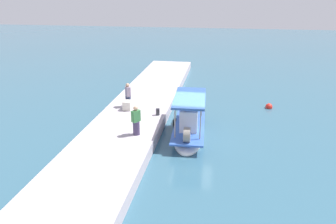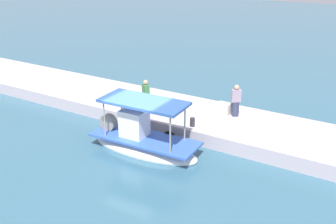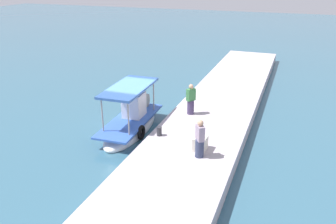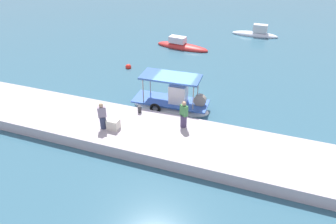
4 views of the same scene
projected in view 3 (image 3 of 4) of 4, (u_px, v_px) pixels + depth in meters
The scene contains 7 objects.
ground_plane at pixel (130, 128), 18.50m from camera, with size 120.00×120.00×0.00m, color #335F74.
dock_quay at pixel (202, 133), 17.07m from camera, with size 36.00×4.22×0.69m, color #B9ADB5.
main_fishing_boat at pixel (132, 122), 18.06m from camera, with size 5.30×2.05×2.79m.
fisherman_near_bollard at pixel (200, 140), 13.96m from camera, with size 0.52×0.51×1.63m.
fisherman_by_crate at pixel (191, 101), 18.23m from camera, with size 0.53×0.51×1.65m.
mooring_bollard at pixel (159, 131), 15.98m from camera, with size 0.24×0.24×0.43m, color #2D2D33.
cargo_crate at pixel (200, 143), 14.68m from camera, with size 0.66×0.53×0.59m, color beige.
Camera 3 is at (-15.01, -7.84, 7.78)m, focal length 36.94 mm.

